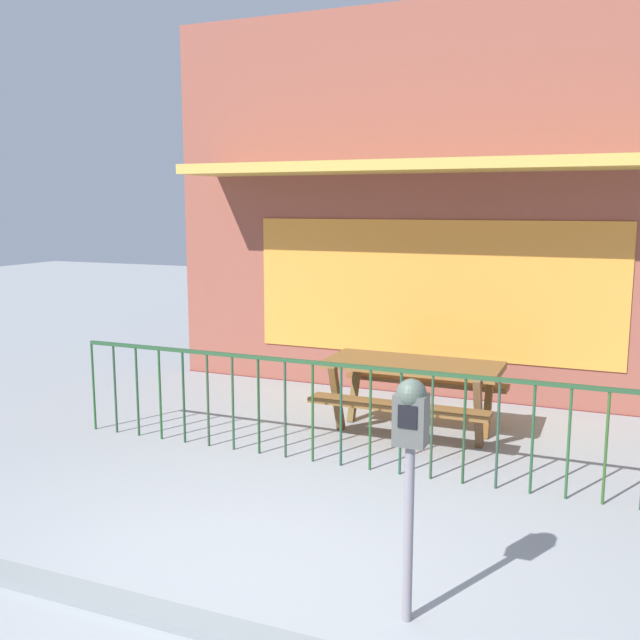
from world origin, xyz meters
The scene contains 6 objects.
ground centered at (0.00, 0.00, 0.00)m, with size 40.00×40.00×0.00m, color gray.
pub_storefront centered at (0.00, 5.10, 2.39)m, with size 7.04×1.51×4.77m.
patio_fence_front centered at (0.00, 2.16, 0.66)m, with size 5.94×0.04×0.97m.
picnic_table_left centered at (0.22, 3.31, 0.61)m, with size 1.81×1.37×0.79m.
parking_meter_near centered at (1.09, -0.01, 1.11)m, with size 0.18×0.17×1.44m.
curb_edge centered at (0.00, -0.55, 0.00)m, with size 9.86×0.20×0.11m, color gray.
Camera 1 is at (2.08, -3.71, 2.38)m, focal length 39.95 mm.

